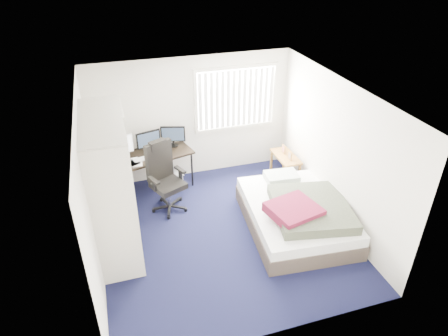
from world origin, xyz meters
name	(u,v)px	position (x,y,z in m)	size (l,w,h in m)	color
ground	(223,233)	(0.00, 0.00, 0.00)	(4.20, 4.20, 0.00)	black
room_shell	(223,156)	(0.00, 0.00, 1.51)	(4.20, 4.20, 4.20)	silver
window_assembly	(236,98)	(0.90, 2.04, 1.60)	(1.72, 0.09, 1.32)	white
closet	(111,173)	(-1.67, 0.27, 1.35)	(0.64, 1.84, 2.22)	beige
desk	(149,153)	(-0.95, 1.75, 0.81)	(1.72, 1.12, 1.24)	black
office_chair	(166,184)	(-0.78, 1.04, 0.51)	(0.82, 0.82, 1.32)	black
footstool	(176,175)	(-0.45, 1.81, 0.18)	(0.30, 0.24, 0.23)	white
nightstand	(286,158)	(1.75, 1.33, 0.46)	(0.40, 0.77, 0.71)	brown
bed	(297,214)	(1.26, -0.23, 0.29)	(1.79, 2.28, 0.70)	#3F352D
pine_box	(127,260)	(-1.65, -0.35, 0.14)	(0.36, 0.27, 0.27)	#A98354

